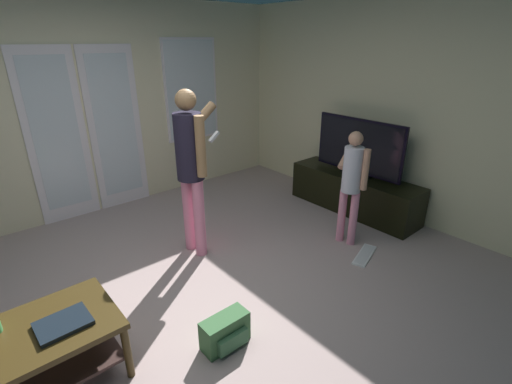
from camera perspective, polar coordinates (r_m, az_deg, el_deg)
ground_plane at (r=3.24m, az=-10.67°, el=-17.38°), size 5.91×4.92×0.02m
wall_back_with_doors at (r=4.86m, az=-26.19°, el=10.95°), size 5.91×0.09×2.57m
wall_right_plain at (r=4.70m, az=20.93°, el=11.64°), size 0.06×4.92×2.54m
coffee_table at (r=2.76m, az=-30.94°, el=-20.00°), size 0.94×0.63×0.44m
tv_stand at (r=4.84m, az=15.02°, el=-0.08°), size 0.48×1.69×0.49m
flat_screen_tv at (r=4.65m, az=15.71°, el=6.74°), size 0.08×1.19×0.70m
person_adult at (r=3.54m, az=-10.07°, el=4.92°), size 0.63×0.49×1.65m
person_child at (r=3.87m, az=14.73°, el=2.06°), size 0.47×0.40×1.23m
backpack at (r=2.81m, az=-4.75°, el=-20.89°), size 0.35×0.19×0.24m
loose_keyboard at (r=3.96m, az=16.56°, el=-9.40°), size 0.46×0.26×0.02m
laptop_closed at (r=2.64m, az=-27.84°, el=-17.68°), size 0.31×0.24×0.03m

